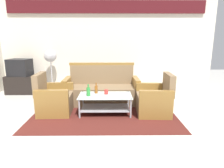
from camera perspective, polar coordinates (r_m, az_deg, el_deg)
The scene contains 13 objects.
ground_plane at distance 3.37m, azimuth -2.31°, elevation -14.21°, with size 14.00×14.00×0.00m, color beige.
wall_back at distance 6.05m, azimuth -1.59°, elevation 12.35°, with size 6.52×0.19×2.80m.
rug at distance 4.26m, azimuth -2.27°, elevation -8.19°, with size 2.96×2.12×0.01m, color #511E19.
couch at distance 4.80m, azimuth -3.03°, elevation -1.85°, with size 1.81×0.76×0.96m.
armchair_left at distance 4.31m, azimuth -16.68°, elevation -4.49°, with size 0.73×0.78×0.85m.
armchair_right at distance 4.19m, azimuth 12.47°, elevation -4.76°, with size 0.73×0.79×0.85m.
coffee_table at distance 4.09m, azimuth -1.98°, elevation -5.14°, with size 1.10×0.60×0.40m.
bottle_brown at distance 4.17m, azimuth -4.69°, elevation -1.56°, with size 0.06×0.06×0.23m.
bottle_green at distance 4.00m, azimuth -6.97°, elevation -2.20°, with size 0.08×0.08×0.24m.
cup at distance 4.10m, azimuth -1.72°, elevation -2.33°, with size 0.08×0.08×0.10m, color red.
tv_stand at distance 6.26m, azimuth -25.09°, elevation -0.08°, with size 0.80×0.50×0.52m, color black.
television at distance 6.18m, azimuth -25.52°, elevation 4.45°, with size 0.66×0.52×0.48m.
pedestal_fan at distance 5.88m, azimuth -17.68°, elevation 7.22°, with size 0.36×0.36×1.27m.
Camera 1 is at (0.10, -3.00, 1.54)m, focal length 31.01 mm.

